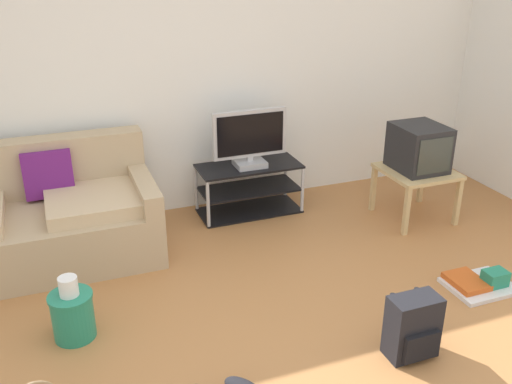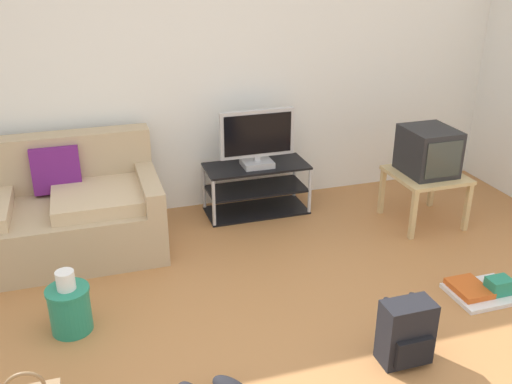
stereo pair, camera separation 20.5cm
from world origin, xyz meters
TOP-DOWN VIEW (x-y plane):
  - wall_back at (0.00, 2.45)m, footprint 9.00×0.10m
  - couch at (-1.22, 1.91)m, footprint 1.86×0.91m
  - tv_stand at (0.60, 2.11)m, footprint 0.89×0.41m
  - flat_tv at (0.60, 2.09)m, footprint 0.65×0.22m
  - side_table at (1.90, 1.49)m, footprint 0.57×0.57m
  - crt_tv at (1.90, 1.51)m, footprint 0.39×0.44m
  - backpack at (0.81, -0.04)m, footprint 0.29×0.24m
  - cleaning_bucket at (-1.00, 0.82)m, footprint 0.26×0.26m
  - floor_tray at (1.67, 0.38)m, footprint 0.45×0.35m

SIDE VIEW (x-z plane):
  - floor_tray at x=1.67m, z-range -0.03..0.11m
  - cleaning_bucket at x=-1.00m, z-range -0.03..0.38m
  - backpack at x=0.81m, z-range 0.00..0.38m
  - tv_stand at x=0.60m, z-range 0.00..0.44m
  - couch at x=-1.22m, z-range -0.11..0.74m
  - side_table at x=1.90m, z-range 0.16..0.61m
  - crt_tv at x=1.90m, z-range 0.45..0.83m
  - flat_tv at x=0.60m, z-range 0.44..0.94m
  - wall_back at x=0.00m, z-range 0.00..2.70m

